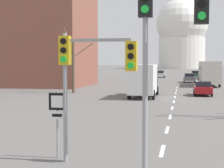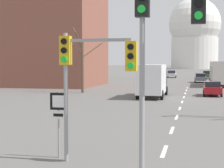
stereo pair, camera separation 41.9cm
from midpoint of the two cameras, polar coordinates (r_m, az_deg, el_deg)
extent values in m
cube|color=silver|center=(14.49, 8.80, -10.08)|extent=(0.16, 2.00, 0.01)
cube|color=silver|center=(18.89, 9.75, -6.94)|extent=(0.16, 2.00, 0.01)
cube|color=silver|center=(23.33, 10.33, -4.99)|extent=(0.16, 2.00, 0.01)
cube|color=silver|center=(27.78, 10.73, -3.66)|extent=(0.16, 2.00, 0.01)
cube|color=silver|center=(32.25, 11.01, -2.70)|extent=(0.16, 2.00, 0.01)
cube|color=silver|center=(36.73, 11.22, -1.97)|extent=(0.16, 2.00, 0.01)
cube|color=silver|center=(41.21, 11.39, -1.40)|extent=(0.16, 2.00, 0.01)
cube|color=silver|center=(45.70, 11.53, -0.95)|extent=(0.16, 2.00, 0.01)
cube|color=silver|center=(50.19, 11.64, -0.57)|extent=(0.16, 2.00, 0.01)
cylinder|color=gray|center=(12.65, -6.10, -2.09)|extent=(0.14, 0.14, 4.33)
cube|color=gold|center=(12.60, -6.14, 5.10)|extent=(0.36, 0.28, 0.96)
cylinder|color=black|center=(12.46, -6.40, 6.49)|extent=(0.20, 0.06, 0.20)
cylinder|color=black|center=(12.44, -6.39, 5.12)|extent=(0.20, 0.06, 0.20)
cylinder|color=green|center=(12.44, -6.39, 3.75)|extent=(0.20, 0.06, 0.20)
cube|color=gray|center=(12.31, -1.20, 6.70)|extent=(2.23, 0.10, 0.10)
cube|color=gold|center=(12.07, 3.97, 4.24)|extent=(0.36, 0.28, 0.96)
cylinder|color=black|center=(11.91, 3.85, 5.69)|extent=(0.20, 0.06, 0.20)
cylinder|color=black|center=(11.90, 3.84, 4.25)|extent=(0.20, 0.06, 0.20)
cylinder|color=green|center=(11.90, 3.84, 2.82)|extent=(0.20, 0.06, 0.20)
cylinder|color=gray|center=(9.73, 5.83, -0.03)|extent=(0.14, 0.14, 5.57)
cylinder|color=green|center=(9.64, 5.77, 11.31)|extent=(0.20, 0.06, 0.20)
cube|color=black|center=(9.75, 14.29, 11.71)|extent=(0.36, 0.28, 0.96)
cylinder|color=black|center=(9.58, 14.31, 11.86)|extent=(0.20, 0.06, 0.20)
cylinder|color=green|center=(9.54, 14.29, 10.09)|extent=(0.20, 0.06, 0.20)
cylinder|color=gray|center=(13.28, -7.23, -6.16)|extent=(0.07, 0.07, 2.34)
cube|color=black|center=(13.16, -7.29, -2.64)|extent=(0.60, 0.03, 0.60)
cube|color=white|center=(13.14, -7.31, -2.65)|extent=(0.42, 0.01, 0.42)
cube|color=white|center=(13.21, -7.27, -4.71)|extent=(0.60, 0.03, 0.28)
cube|color=black|center=(13.20, -7.30, -4.72)|extent=(0.36, 0.01, 0.10)
cube|color=silver|center=(83.10, 9.23, 1.42)|extent=(1.84, 4.33, 0.64)
cube|color=#1E232D|center=(82.86, 9.22, 1.84)|extent=(1.56, 2.08, 0.60)
cylinder|color=black|center=(84.50, 8.69, 1.23)|extent=(0.18, 0.66, 0.66)
cylinder|color=black|center=(84.40, 9.87, 1.22)|extent=(0.18, 0.66, 0.66)
cylinder|color=black|center=(81.83, 8.56, 1.17)|extent=(0.18, 0.66, 0.66)
cylinder|color=black|center=(81.72, 9.78, 1.15)|extent=(0.18, 0.66, 0.66)
cube|color=maroon|center=(38.85, 15.35, -0.83)|extent=(1.71, 3.91, 0.61)
cube|color=#1E232D|center=(38.62, 15.37, 0.00)|extent=(1.46, 1.88, 0.54)
cylinder|color=black|center=(40.05, 14.11, -1.13)|extent=(0.18, 0.62, 0.62)
cylinder|color=black|center=(40.13, 16.41, -1.16)|extent=(0.18, 0.62, 0.62)
cylinder|color=black|center=(37.64, 14.20, -1.41)|extent=(0.18, 0.62, 0.62)
cylinder|color=black|center=(37.71, 16.65, -1.44)|extent=(0.18, 0.62, 0.62)
cube|color=slate|center=(63.97, 13.51, 0.81)|extent=(1.83, 4.38, 0.63)
cube|color=#1E232D|center=(63.73, 13.52, 1.34)|extent=(1.56, 2.10, 0.57)
cylinder|color=black|center=(65.33, 12.73, 0.59)|extent=(0.18, 0.67, 0.67)
cylinder|color=black|center=(65.36, 14.25, 0.57)|extent=(0.18, 0.67, 0.67)
cylinder|color=black|center=(62.62, 12.73, 0.48)|extent=(0.18, 0.67, 0.67)
cylinder|color=black|center=(62.64, 14.31, 0.46)|extent=(0.18, 0.67, 0.67)
cube|color=#2D4C33|center=(78.46, 14.45, 1.27)|extent=(1.90, 4.35, 0.74)
cube|color=#1E232D|center=(78.22, 14.47, 1.75)|extent=(1.61, 2.09, 0.59)
cylinder|color=black|center=(79.79, 13.78, 1.05)|extent=(0.18, 0.63, 0.63)
cylinder|color=black|center=(79.85, 15.07, 1.03)|extent=(0.18, 0.63, 0.63)
cylinder|color=black|center=(77.10, 13.81, 0.97)|extent=(0.18, 0.63, 0.63)
cylinder|color=black|center=(77.16, 15.15, 0.95)|extent=(0.18, 0.63, 0.63)
cube|color=beige|center=(55.48, 16.34, 1.77)|extent=(2.50, 10.80, 3.00)
cube|color=black|center=(55.47, 16.35, 2.16)|extent=(2.52, 10.26, 0.90)
cylinder|color=black|center=(59.25, 14.93, 0.43)|extent=(0.26, 0.96, 0.96)
cylinder|color=black|center=(52.24, 15.22, 0.05)|extent=(0.26, 0.96, 0.96)
cube|color=#333842|center=(38.80, 6.97, 0.55)|extent=(2.20, 2.00, 2.10)
cube|color=white|center=(35.21, 6.39, 0.76)|extent=(2.30, 5.20, 2.70)
cylinder|color=black|center=(38.99, 5.35, -0.98)|extent=(0.24, 0.88, 0.88)
cylinder|color=black|center=(38.77, 8.58, -1.02)|extent=(0.24, 0.88, 0.88)
cylinder|color=black|center=(34.03, 4.26, -1.60)|extent=(0.24, 0.88, 0.88)
cylinder|color=black|center=(33.77, 7.96, -1.66)|extent=(0.24, 0.88, 0.88)
cylinder|color=brown|center=(41.33, -4.21, 2.64)|extent=(0.32, 0.32, 5.74)
cylinder|color=brown|center=(40.62, -4.76, 6.65)|extent=(0.32, 1.80, 1.78)
cylinder|color=brown|center=(42.03, -4.97, 6.91)|extent=(1.46, 1.00, 2.65)
cylinder|color=brown|center=(42.00, -5.31, 5.56)|extent=(1.93, 0.94, 1.86)
cylinder|color=brown|center=(41.53, -2.69, 5.20)|extent=(2.01, 1.20, 1.68)
cylinder|color=silver|center=(201.09, 12.51, 4.58)|extent=(24.15, 24.15, 16.10)
sphere|color=silver|center=(202.04, 12.56, 8.96)|extent=(26.83, 26.83, 26.83)
cylinder|color=silver|center=(203.60, 12.61, 12.34)|extent=(3.22, 3.22, 4.70)
cube|color=brown|center=(56.46, -11.08, 9.29)|extent=(18.00, 14.00, 18.57)
camera|label=1|loc=(0.21, -89.01, 0.06)|focal=60.00mm
camera|label=2|loc=(0.21, 90.99, -0.06)|focal=60.00mm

